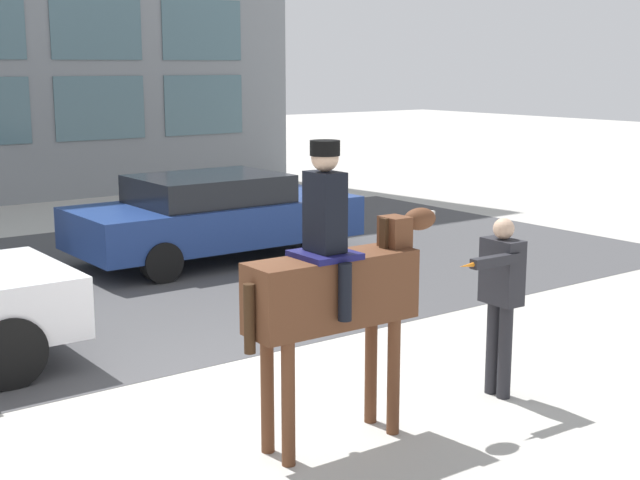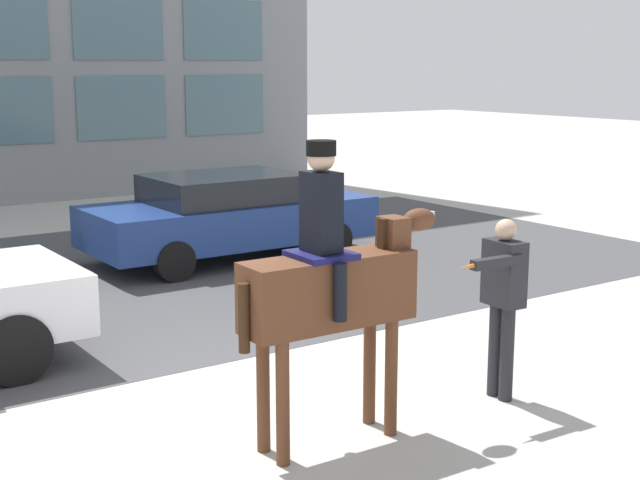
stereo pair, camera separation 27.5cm
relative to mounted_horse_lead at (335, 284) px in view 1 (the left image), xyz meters
The scene contains 5 objects.
ground_plane 2.25m from the mounted_horse_lead, 90.03° to the left, with size 80.00×80.00×0.00m, color #B2AFA8.
road_surface 6.67m from the mounted_horse_lead, 90.01° to the left, with size 19.06×8.50×0.01m.
mounted_horse_lead is the anchor object (origin of this frame).
pedestrian_bystander 1.93m from the mounted_horse_lead, ahead, with size 0.84×0.43×1.73m.
street_car_far_lane 7.43m from the mounted_horse_lead, 67.89° to the left, with size 4.63×2.05×1.40m.
Camera 1 is at (-4.30, -7.38, 3.12)m, focal length 50.00 mm.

